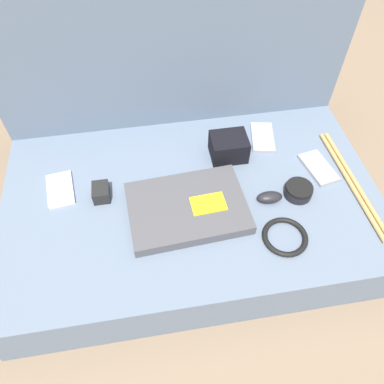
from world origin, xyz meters
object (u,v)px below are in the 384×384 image
object	(u,v)px
phone_silver	(60,189)
charger_brick	(101,192)
laptop	(187,208)
computer_mouse	(270,197)
camera_pouch	(229,147)
phone_black	(263,137)
phone_small	(318,168)
speaker_puck	(298,191)

from	to	relation	value
phone_silver	charger_brick	size ratio (longest dim) A/B	2.19
laptop	computer_mouse	distance (m)	0.22
camera_pouch	laptop	bearing A→B (deg)	-129.52
laptop	phone_black	xyz separation A→B (m)	(0.27, 0.24, -0.01)
laptop	phone_small	distance (m)	0.41
computer_mouse	camera_pouch	bearing A→B (deg)	114.10
computer_mouse	speaker_puck	bearing A→B (deg)	7.80
computer_mouse	speaker_puck	xyz separation A→B (m)	(0.08, 0.01, 0.00)
phone_silver	camera_pouch	distance (m)	0.49
camera_pouch	charger_brick	world-z (taller)	camera_pouch
charger_brick	phone_black	bearing A→B (deg)	16.80
phone_silver	camera_pouch	world-z (taller)	camera_pouch
phone_small	computer_mouse	bearing A→B (deg)	-164.83
laptop	phone_black	distance (m)	0.36
laptop	phone_small	xyz separation A→B (m)	(0.40, 0.09, -0.01)
speaker_puck	phone_small	distance (m)	0.12
speaker_puck	phone_black	size ratio (longest dim) A/B	0.55
laptop	phone_small	bearing A→B (deg)	8.60
computer_mouse	camera_pouch	xyz separation A→B (m)	(-0.07, 0.18, 0.02)
phone_silver	phone_black	xyz separation A→B (m)	(0.61, 0.11, 0.00)
laptop	phone_black	size ratio (longest dim) A/B	2.32
charger_brick	speaker_puck	bearing A→B (deg)	-8.47
camera_pouch	charger_brick	size ratio (longest dim) A/B	1.86
camera_pouch	charger_brick	xyz separation A→B (m)	(-0.38, -0.10, -0.02)
phone_small	charger_brick	xyz separation A→B (m)	(-0.62, 0.00, 0.01)
computer_mouse	phone_black	size ratio (longest dim) A/B	0.52
speaker_puck	charger_brick	xyz separation A→B (m)	(-0.53, 0.08, 0.00)
phone_black	phone_small	xyz separation A→B (m)	(0.12, -0.15, 0.00)
phone_silver	phone_black	bearing A→B (deg)	2.53
speaker_puck	charger_brick	size ratio (longest dim) A/B	1.34
computer_mouse	phone_black	distance (m)	0.24
computer_mouse	phone_small	xyz separation A→B (m)	(0.17, 0.09, -0.01)
phone_silver	charger_brick	distance (m)	0.12
speaker_puck	phone_silver	bearing A→B (deg)	169.46
phone_silver	phone_small	size ratio (longest dim) A/B	0.92
speaker_puck	phone_black	bearing A→B (deg)	98.39
speaker_puck	phone_silver	distance (m)	0.66
computer_mouse	camera_pouch	size ratio (longest dim) A/B	0.67
phone_small	camera_pouch	distance (m)	0.27
laptop	charger_brick	distance (m)	0.24
phone_black	camera_pouch	xyz separation A→B (m)	(-0.12, -0.05, 0.03)
laptop	charger_brick	world-z (taller)	charger_brick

